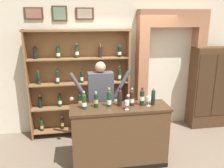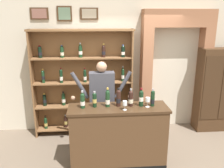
{
  "view_description": "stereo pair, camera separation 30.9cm",
  "coord_description": "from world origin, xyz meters",
  "px_view_note": "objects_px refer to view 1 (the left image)",
  "views": [
    {
      "loc": [
        -0.85,
        -3.5,
        2.44
      ],
      "look_at": [
        -0.23,
        0.32,
        1.35
      ],
      "focal_mm": 37.69,
      "sensor_mm": 36.0,
      "label": 1
    },
    {
      "loc": [
        -0.55,
        -3.54,
        2.44
      ],
      "look_at": [
        -0.23,
        0.32,
        1.35
      ],
      "focal_mm": 37.69,
      "sensor_mm": 36.0,
      "label": 2
    }
  ],
  "objects_px": {
    "wine_shelf": "(79,81)",
    "tasting_counter": "(120,136)",
    "side_cabinet": "(209,88)",
    "wine_glass_spare": "(149,99)",
    "wine_glass_center": "(127,103)",
    "tasting_bottle_grappa": "(109,98)",
    "tasting_bottle_riserva": "(142,97)",
    "tasting_bottle_bianco": "(132,98)",
    "tasting_bottle_vin_santo": "(96,100)",
    "shopkeeper": "(101,96)",
    "tasting_bottle_super_tuscan": "(153,97)",
    "tasting_bottle_chianti": "(120,98)",
    "tasting_bottle_brunello": "(84,101)"
  },
  "relations": [
    {
      "from": "tasting_bottle_bianco",
      "to": "wine_glass_center",
      "type": "relative_size",
      "value": 1.98
    },
    {
      "from": "tasting_bottle_grappa",
      "to": "tasting_bottle_bianco",
      "type": "bearing_deg",
      "value": -0.07
    },
    {
      "from": "wine_glass_center",
      "to": "tasting_bottle_grappa",
      "type": "bearing_deg",
      "value": 146.9
    },
    {
      "from": "wine_glass_spare",
      "to": "wine_glass_center",
      "type": "xyz_separation_m",
      "value": [
        -0.39,
        -0.1,
        -0.01
      ]
    },
    {
      "from": "tasting_bottle_vin_santo",
      "to": "tasting_bottle_bianco",
      "type": "xyz_separation_m",
      "value": [
        0.59,
        -0.0,
        0.0
      ]
    },
    {
      "from": "side_cabinet",
      "to": "tasting_bottle_brunello",
      "type": "bearing_deg",
      "value": -157.83
    },
    {
      "from": "tasting_bottle_vin_santo",
      "to": "tasting_bottle_grappa",
      "type": "relative_size",
      "value": 0.83
    },
    {
      "from": "tasting_bottle_chianti",
      "to": "tasting_bottle_super_tuscan",
      "type": "bearing_deg",
      "value": -3.72
    },
    {
      "from": "tasting_counter",
      "to": "wine_shelf",
      "type": "bearing_deg",
      "value": 116.57
    },
    {
      "from": "tasting_bottle_riserva",
      "to": "wine_glass_center",
      "type": "xyz_separation_m",
      "value": [
        -0.29,
        -0.15,
        -0.04
      ]
    },
    {
      "from": "shopkeeper",
      "to": "wine_glass_center",
      "type": "height_order",
      "value": "shopkeeper"
    },
    {
      "from": "tasting_bottle_grappa",
      "to": "wine_shelf",
      "type": "bearing_deg",
      "value": 110.37
    },
    {
      "from": "shopkeeper",
      "to": "wine_glass_spare",
      "type": "distance_m",
      "value": 0.96
    },
    {
      "from": "wine_glass_center",
      "to": "tasting_bottle_bianco",
      "type": "bearing_deg",
      "value": 54.19
    },
    {
      "from": "wine_shelf",
      "to": "tasting_counter",
      "type": "relative_size",
      "value": 1.38
    },
    {
      "from": "side_cabinet",
      "to": "tasting_bottle_vin_santo",
      "type": "height_order",
      "value": "side_cabinet"
    },
    {
      "from": "shopkeeper",
      "to": "tasting_bottle_vin_santo",
      "type": "distance_m",
      "value": 0.59
    },
    {
      "from": "wine_shelf",
      "to": "shopkeeper",
      "type": "bearing_deg",
      "value": -59.35
    },
    {
      "from": "tasting_bottle_super_tuscan",
      "to": "tasting_bottle_brunello",
      "type": "bearing_deg",
      "value": 179.93
    },
    {
      "from": "tasting_counter",
      "to": "tasting_bottle_bianco",
      "type": "bearing_deg",
      "value": 10.05
    },
    {
      "from": "tasting_bottle_grappa",
      "to": "wine_glass_spare",
      "type": "height_order",
      "value": "tasting_bottle_grappa"
    },
    {
      "from": "side_cabinet",
      "to": "wine_glass_spare",
      "type": "height_order",
      "value": "side_cabinet"
    },
    {
      "from": "tasting_bottle_grappa",
      "to": "tasting_bottle_bianco",
      "type": "relative_size",
      "value": 1.08
    },
    {
      "from": "side_cabinet",
      "to": "tasting_bottle_bianco",
      "type": "bearing_deg",
      "value": -151.32
    },
    {
      "from": "side_cabinet",
      "to": "tasting_bottle_bianco",
      "type": "height_order",
      "value": "side_cabinet"
    },
    {
      "from": "wine_glass_center",
      "to": "wine_shelf",
      "type": "bearing_deg",
      "value": 117.29
    },
    {
      "from": "tasting_counter",
      "to": "wine_glass_spare",
      "type": "xyz_separation_m",
      "value": [
        0.47,
        -0.03,
        0.64
      ]
    },
    {
      "from": "side_cabinet",
      "to": "tasting_bottle_vin_santo",
      "type": "bearing_deg",
      "value": -156.95
    },
    {
      "from": "shopkeeper",
      "to": "tasting_bottle_super_tuscan",
      "type": "bearing_deg",
      "value": -36.33
    },
    {
      "from": "wine_shelf",
      "to": "tasting_bottle_chianti",
      "type": "xyz_separation_m",
      "value": [
        0.62,
        -1.18,
        0.02
      ]
    },
    {
      "from": "shopkeeper",
      "to": "tasting_bottle_vin_santo",
      "type": "relative_size",
      "value": 6.4
    },
    {
      "from": "tasting_bottle_brunello",
      "to": "tasting_bottle_super_tuscan",
      "type": "distance_m",
      "value": 1.13
    },
    {
      "from": "tasting_bottle_bianco",
      "to": "wine_glass_center",
      "type": "bearing_deg",
      "value": -125.81
    },
    {
      "from": "tasting_counter",
      "to": "wine_glass_spare",
      "type": "distance_m",
      "value": 0.8
    },
    {
      "from": "shopkeeper",
      "to": "tasting_bottle_bianco",
      "type": "bearing_deg",
      "value": -51.31
    },
    {
      "from": "shopkeeper",
      "to": "tasting_bottle_bianco",
      "type": "relative_size",
      "value": 5.71
    },
    {
      "from": "tasting_bottle_super_tuscan",
      "to": "tasting_bottle_bianco",
      "type": "bearing_deg",
      "value": 175.21
    },
    {
      "from": "tasting_counter",
      "to": "tasting_bottle_super_tuscan",
      "type": "xyz_separation_m",
      "value": [
        0.56,
        0.01,
        0.66
      ]
    },
    {
      "from": "tasting_bottle_bianco",
      "to": "tasting_bottle_vin_santo",
      "type": "bearing_deg",
      "value": 179.83
    },
    {
      "from": "tasting_bottle_bianco",
      "to": "tasting_bottle_chianti",
      "type": "bearing_deg",
      "value": 178.16
    },
    {
      "from": "shopkeeper",
      "to": "tasting_bottle_grappa",
      "type": "bearing_deg",
      "value": -82.83
    },
    {
      "from": "tasting_bottle_chianti",
      "to": "wine_glass_center",
      "type": "xyz_separation_m",
      "value": [
        0.08,
        -0.17,
        -0.04
      ]
    },
    {
      "from": "tasting_bottle_chianti",
      "to": "wine_glass_center",
      "type": "bearing_deg",
      "value": -65.07
    },
    {
      "from": "tasting_bottle_vin_santo",
      "to": "tasting_bottle_riserva",
      "type": "height_order",
      "value": "tasting_bottle_riserva"
    },
    {
      "from": "tasting_bottle_vin_santo",
      "to": "tasting_counter",
      "type": "bearing_deg",
      "value": -5.77
    },
    {
      "from": "tasting_counter",
      "to": "tasting_bottle_chianti",
      "type": "height_order",
      "value": "tasting_bottle_chianti"
    },
    {
      "from": "tasting_bottle_vin_santo",
      "to": "tasting_bottle_bianco",
      "type": "relative_size",
      "value": 0.89
    },
    {
      "from": "tasting_bottle_riserva",
      "to": "tasting_bottle_chianti",
      "type": "bearing_deg",
      "value": 176.36
    },
    {
      "from": "wine_shelf",
      "to": "tasting_bottle_riserva",
      "type": "bearing_deg",
      "value": -50.63
    },
    {
      "from": "tasting_bottle_brunello",
      "to": "wine_glass_spare",
      "type": "distance_m",
      "value": 1.05
    }
  ]
}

